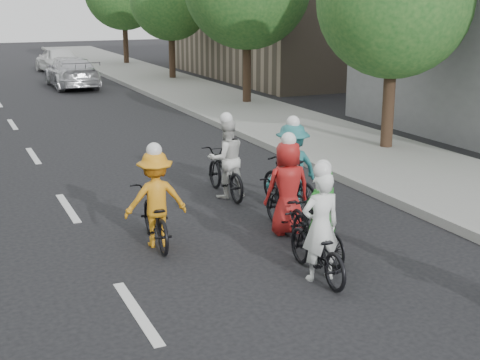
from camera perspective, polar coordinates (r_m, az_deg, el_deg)
ground at (r=9.09m, az=-8.78°, el=-11.11°), size 120.00×120.00×0.00m
sidewalk_right at (r=20.91m, az=5.04°, el=4.30°), size 4.00×80.00×0.15m
curb_right at (r=20.04m, az=0.15°, el=3.93°), size 0.18×80.00×0.18m
tree_r_0 at (r=18.12m, az=13.05°, el=14.69°), size 4.00×4.00×5.97m
tree_r_2 at (r=34.27m, az=-5.94°, el=15.05°), size 4.00×4.00×5.97m
cyclist_0 at (r=11.74m, az=3.95°, el=-1.54°), size 0.85×1.73×1.82m
cyclist_1 at (r=9.90m, az=6.63°, el=-5.19°), size 0.69×1.74×1.79m
cyclist_2 at (r=12.91m, az=4.37°, el=0.47°), size 1.20×1.84×1.89m
cyclist_3 at (r=10.58m, az=6.76°, el=-3.83°), size 0.56×1.55×1.65m
cyclist_4 at (r=11.22m, az=-7.26°, el=-2.36°), size 1.09×1.84×1.76m
cyclist_6 at (r=13.88m, az=-1.25°, el=1.13°), size 0.81×1.88×1.79m
follow_car_lead at (r=32.35m, az=-14.16°, el=8.89°), size 1.99×4.87×1.41m
follow_car_trail at (r=39.30m, az=-15.33°, el=9.89°), size 2.12×4.46×1.47m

